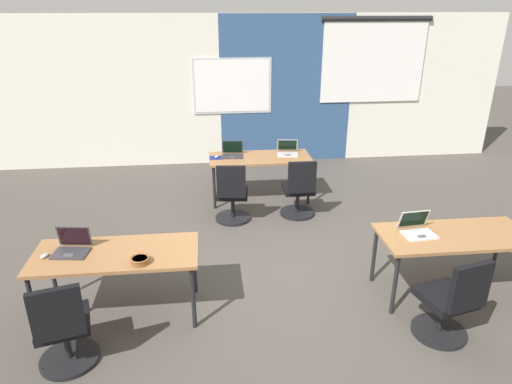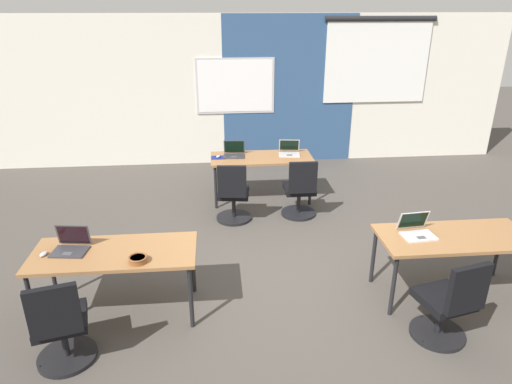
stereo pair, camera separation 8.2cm
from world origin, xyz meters
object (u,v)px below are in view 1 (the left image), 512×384
desk_near_left (116,258)px  chair_far_right (299,193)px  laptop_near_left_end (72,247)px  laptop_far_left (232,153)px  chair_far_left (232,198)px  chair_near_left_end (64,331)px  snack_bowl (140,260)px  mouse_far_left (217,157)px  mouse_near_left_end (44,256)px  desk_near_right (455,239)px  chair_near_right_inner (450,305)px  laptop_far_right (288,151)px  desk_far_center (260,160)px  laptop_near_right_inner (417,229)px

desk_near_left → chair_far_right: chair_far_right is taller
laptop_near_left_end → laptop_far_left: (1.74, 2.83, -0.00)m
desk_near_left → chair_far_left: chair_far_left is taller
chair_near_left_end → snack_bowl: 0.87m
mouse_far_left → snack_bowl: bearing=-104.7°
mouse_near_left_end → laptop_far_left: bearing=55.8°
desk_near_right → chair_near_left_end: chair_near_left_end is taller
chair_near_right_inner → chair_near_left_end: bearing=-13.6°
laptop_far_right → desk_far_center: bearing=-160.9°
snack_bowl → chair_far_left: bearing=66.1°
chair_near_left_end → laptop_near_right_inner: bearing=178.1°
chair_far_right → chair_far_left: size_ratio=1.00×
laptop_near_left_end → desk_near_right: bearing=6.7°
desk_far_center → chair_near_right_inner: (1.37, -3.52, -0.28)m
chair_far_right → laptop_near_right_inner: (0.85, -2.02, 0.39)m
laptop_near_left_end → chair_near_right_inner: laptop_near_left_end is taller
desk_near_right → laptop_far_left: size_ratio=4.52×
desk_near_left → chair_far_right: size_ratio=1.74×
desk_near_right → laptop_far_left: (-2.18, 2.89, 0.11)m
laptop_far_right → laptop_near_left_end: (-2.63, -2.83, 0.00)m
desk_far_center → chair_near_left_end: chair_near_left_end is taller
mouse_far_left → snack_bowl: 3.15m
laptop_near_left_end → mouse_near_left_end: 0.25m
chair_far_right → laptop_near_right_inner: bearing=113.2°
chair_near_right_inner → desk_near_right: bearing=-131.4°
desk_far_center → mouse_near_left_end: size_ratio=14.18×
laptop_far_left → mouse_far_left: laptop_far_left is taller
desk_near_left → mouse_far_left: mouse_far_left is taller
chair_near_right_inner → snack_bowl: size_ratio=5.18×
desk_far_center → laptop_near_left_end: (-2.17, -2.74, 0.11)m
chair_near_left_end → chair_far_left: bearing=-135.0°
mouse_far_left → desk_near_right: bearing=-49.2°
chair_near_left_end → mouse_far_left: size_ratio=8.12×
laptop_far_left → chair_far_left: size_ratio=0.38×
mouse_near_left_end → chair_near_left_end: bearing=-66.0°
desk_near_right → snack_bowl: bearing=-176.0°
laptop_far_right → chair_far_right: (0.04, -0.81, -0.39)m
desk_far_center → laptop_far_left: laptop_far_left is taller
desk_near_left → laptop_far_left: laptop_far_left is taller
chair_far_right → laptop_near_left_end: size_ratio=2.54×
chair_near_right_inner → snack_bowl: 2.92m
desk_near_right → chair_near_right_inner: size_ratio=1.74×
laptop_near_left_end → snack_bowl: laptop_near_left_end is taller
laptop_far_left → chair_far_left: 0.96m
desk_near_left → chair_near_left_end: bearing=-116.5°
desk_near_left → snack_bowl: snack_bowl is taller
chair_near_left_end → desk_near_right: bearing=176.0°
chair_far_left → chair_near_left_end: bearing=66.1°
desk_far_center → chair_far_left: chair_far_left is taller
laptop_near_left_end → mouse_near_left_end: (-0.24, -0.08, -0.03)m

